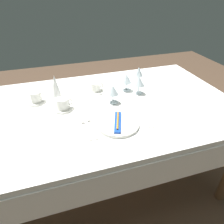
{
  "coord_description": "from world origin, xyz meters",
  "views": [
    {
      "loc": [
        -0.34,
        -1.21,
        1.48
      ],
      "look_at": [
        0.0,
        -0.13,
        0.76
      ],
      "focal_mm": 34.19,
      "sensor_mm": 36.0,
      "label": 1
    }
  ],
  "objects": [
    {
      "name": "dinner_plate",
      "position": [
        0.0,
        -0.25,
        0.75
      ],
      "size": [
        0.25,
        0.25,
        0.02
      ],
      "primitive_type": "cylinder",
      "color": "white",
      "rests_on": "dining_table"
    },
    {
      "name": "wine_glass_left",
      "position": [
        0.34,
        0.24,
        0.84
      ],
      "size": [
        0.07,
        0.07,
        0.15
      ],
      "color": "silver",
      "rests_on": "dining_table"
    },
    {
      "name": "spoon_dessert",
      "position": [
        0.22,
        -0.21,
        0.74
      ],
      "size": [
        0.03,
        0.2,
        0.01
      ],
      "color": "beige",
      "rests_on": "dining_table"
    },
    {
      "name": "wine_glass_right",
      "position": [
        0.06,
        0.02,
        0.83
      ],
      "size": [
        0.08,
        0.08,
        0.13
      ],
      "color": "silver",
      "rests_on": "dining_table"
    },
    {
      "name": "toothbrush_package",
      "position": [
        0.0,
        -0.25,
        0.77
      ],
      "size": [
        0.11,
        0.21,
        0.02
      ],
      "color": "blue",
      "rests_on": "dinner_plate"
    },
    {
      "name": "saucer_right",
      "position": [
        -0.45,
        0.18,
        0.74
      ],
      "size": [
        0.12,
        0.12,
        0.01
      ],
      "primitive_type": "cylinder",
      "color": "white",
      "rests_on": "dining_table"
    },
    {
      "name": "napkin_folded",
      "position": [
        -0.31,
        0.24,
        0.82
      ],
      "size": [
        0.07,
        0.07,
        0.16
      ],
      "primitive_type": "cone",
      "color": "white",
      "rests_on": "dining_table"
    },
    {
      "name": "fork_inner",
      "position": [
        -0.19,
        -0.23,
        0.74
      ],
      "size": [
        0.03,
        0.2,
        0.0
      ],
      "color": "beige",
      "rests_on": "dining_table"
    },
    {
      "name": "dinner_knife",
      "position": [
        0.16,
        -0.23,
        0.74
      ],
      "size": [
        0.02,
        0.21,
        0.0
      ],
      "color": "beige",
      "rests_on": "dining_table"
    },
    {
      "name": "coffee_cup_left",
      "position": [
        -0.01,
        0.22,
        0.78
      ],
      "size": [
        0.1,
        0.08,
        0.06
      ],
      "color": "white",
      "rests_on": "saucer_left"
    },
    {
      "name": "coffee_cup_far",
      "position": [
        -0.28,
        0.03,
        0.79
      ],
      "size": [
        0.11,
        0.08,
        0.07
      ],
      "color": "white",
      "rests_on": "saucer_far"
    },
    {
      "name": "wine_glass_far",
      "position": [
        0.21,
        0.17,
        0.83
      ],
      "size": [
        0.08,
        0.08,
        0.13
      ],
      "color": "silver",
      "rests_on": "dining_table"
    },
    {
      "name": "dining_table",
      "position": [
        0.0,
        0.0,
        0.66
      ],
      "size": [
        1.8,
        1.11,
        0.74
      ],
      "color": "white",
      "rests_on": "ground"
    },
    {
      "name": "saucer_far",
      "position": [
        -0.28,
        0.03,
        0.74
      ],
      "size": [
        0.13,
        0.13,
        0.01
      ],
      "primitive_type": "cylinder",
      "color": "white",
      "rests_on": "dining_table"
    },
    {
      "name": "ground_plane",
      "position": [
        0.0,
        0.0,
        0.0
      ],
      "size": [
        6.0,
        6.0,
        0.0
      ],
      "primitive_type": "plane",
      "color": "#4C3828"
    },
    {
      "name": "saucer_left",
      "position": [
        -0.01,
        0.22,
        0.74
      ],
      "size": [
        0.14,
        0.14,
        0.01
      ],
      "primitive_type": "cylinder",
      "color": "white",
      "rests_on": "dining_table"
    },
    {
      "name": "spoon_soup",
      "position": [
        0.19,
        -0.21,
        0.74
      ],
      "size": [
        0.03,
        0.21,
        0.01
      ],
      "color": "beige",
      "rests_on": "dining_table"
    },
    {
      "name": "coffee_cup_right",
      "position": [
        -0.45,
        0.18,
        0.79
      ],
      "size": [
        0.1,
        0.07,
        0.07
      ],
      "color": "white",
      "rests_on": "saucer_right"
    },
    {
      "name": "fork_outer",
      "position": [
        -0.15,
        -0.22,
        0.74
      ],
      "size": [
        0.02,
        0.22,
        0.0
      ],
      "color": "beige",
      "rests_on": "dining_table"
    },
    {
      "name": "wine_glass_centre",
      "position": [
        0.28,
        0.09,
        0.83
      ],
      "size": [
        0.08,
        0.08,
        0.14
      ],
      "color": "silver",
      "rests_on": "dining_table"
    }
  ]
}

